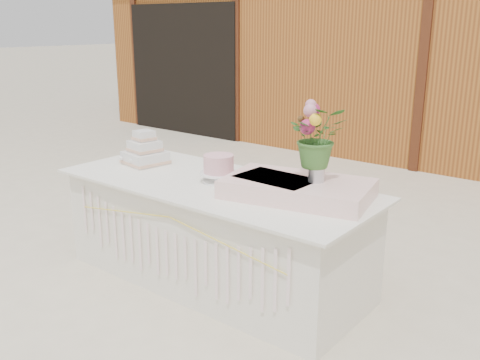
# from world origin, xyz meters

# --- Properties ---
(ground) EXTENTS (80.00, 80.00, 0.00)m
(ground) POSITION_xyz_m (0.00, 0.00, 0.00)
(ground) COLOR beige
(ground) RESTS_ON ground
(barn) EXTENTS (12.60, 4.60, 3.30)m
(barn) POSITION_xyz_m (-0.01, 5.99, 1.68)
(barn) COLOR #995820
(barn) RESTS_ON ground
(cake_table) EXTENTS (2.40, 1.00, 0.77)m
(cake_table) POSITION_xyz_m (0.00, -0.00, 0.39)
(cake_table) COLOR white
(cake_table) RESTS_ON ground
(wedding_cake) EXTENTS (0.35, 0.35, 0.28)m
(wedding_cake) POSITION_xyz_m (-0.79, 0.05, 0.86)
(wedding_cake) COLOR silver
(wedding_cake) RESTS_ON cake_table
(pink_cake_stand) EXTENTS (0.28, 0.28, 0.20)m
(pink_cake_stand) POSITION_xyz_m (0.02, 0.03, 0.88)
(pink_cake_stand) COLOR white
(pink_cake_stand) RESTS_ON cake_table
(satin_runner) EXTENTS (1.04, 0.73, 0.12)m
(satin_runner) POSITION_xyz_m (0.65, 0.09, 0.83)
(satin_runner) COLOR #FFD0CD
(satin_runner) RESTS_ON cake_table
(flower_vase) EXTENTS (0.11, 0.11, 0.15)m
(flower_vase) POSITION_xyz_m (0.77, 0.13, 0.96)
(flower_vase) COLOR silver
(flower_vase) RESTS_ON satin_runner
(bouquet) EXTENTS (0.47, 0.46, 0.40)m
(bouquet) POSITION_xyz_m (0.77, 0.13, 1.23)
(bouquet) COLOR #386729
(bouquet) RESTS_ON flower_vase
(loose_flowers) EXTENTS (0.18, 0.37, 0.02)m
(loose_flowers) POSITION_xyz_m (-1.04, 0.15, 0.78)
(loose_flowers) COLOR pink
(loose_flowers) RESTS_ON cake_table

